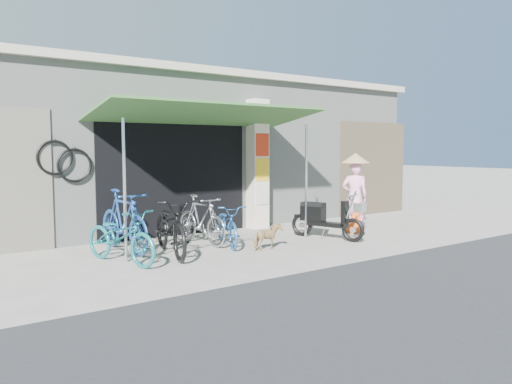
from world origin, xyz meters
TOP-DOWN VIEW (x-y plane):
  - ground at (0.00, 0.00)m, footprint 80.00×80.00m
  - bicycle_shop at (-0.00, 5.09)m, footprint 12.30×5.30m
  - shop_pillar at (0.85, 2.45)m, footprint 0.42×0.44m
  - awning at (-0.90, 1.63)m, footprint 4.60×1.88m
  - neighbour_right at (5.00, 2.59)m, footprint 2.60×0.06m
  - bike_teal at (-3.11, 0.69)m, footprint 1.06×1.80m
  - bike_blue at (-2.73, 1.55)m, footprint 0.67×1.92m
  - bike_black at (-2.16, 0.79)m, footprint 1.05×2.03m
  - bike_silver at (-1.22, 1.41)m, footprint 0.58×1.63m
  - bike_navy at (-0.89, 0.98)m, footprint 0.99×1.62m
  - street_dog at (-0.51, 0.19)m, footprint 0.59×0.30m
  - moped at (1.14, 0.42)m, footprint 0.72×1.62m
  - nun at (2.23, 0.64)m, footprint 0.69×0.66m

SIDE VIEW (x-z plane):
  - ground at x=0.00m, z-range 0.00..0.00m
  - street_dog at x=-0.51m, z-range 0.00..0.49m
  - bike_navy at x=-0.89m, z-range 0.00..0.81m
  - moped at x=1.14m, z-range -0.04..0.90m
  - bike_teal at x=-3.11m, z-range 0.00..0.89m
  - bike_silver at x=-1.22m, z-range 0.00..0.96m
  - bike_black at x=-2.16m, z-range 0.00..1.01m
  - bike_blue at x=-2.73m, z-range 0.00..1.13m
  - nun at x=2.23m, z-range -0.01..1.76m
  - neighbour_right at x=5.00m, z-range 0.00..2.60m
  - shop_pillar at x=0.85m, z-range 0.00..3.00m
  - bicycle_shop at x=0.00m, z-range 0.00..3.66m
  - awning at x=-0.90m, z-range 1.15..3.88m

